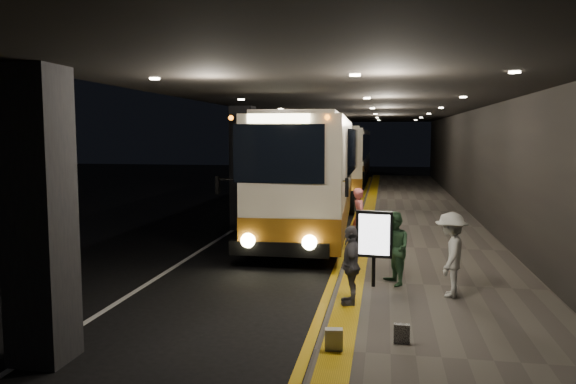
% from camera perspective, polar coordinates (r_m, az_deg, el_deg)
% --- Properties ---
extents(ground, '(90.00, 90.00, 0.00)m').
position_cam_1_polar(ground, '(16.20, -2.93, -6.27)').
color(ground, black).
extents(lane_line_white, '(0.12, 50.00, 0.01)m').
position_cam_1_polar(lane_line_white, '(21.40, -4.66, -3.29)').
color(lane_line_white, silver).
rests_on(lane_line_white, ground).
extents(kerb_stripe_yellow, '(0.18, 50.00, 0.01)m').
position_cam_1_polar(kerb_stripe_yellow, '(20.76, 6.52, -3.60)').
color(kerb_stripe_yellow, gold).
rests_on(kerb_stripe_yellow, ground).
extents(sidewalk, '(4.50, 50.00, 0.15)m').
position_cam_1_polar(sidewalk, '(20.75, 13.16, -3.52)').
color(sidewalk, '#514C44').
rests_on(sidewalk, ground).
extents(tactile_strip, '(0.50, 50.00, 0.01)m').
position_cam_1_polar(tactile_strip, '(20.71, 7.91, -3.21)').
color(tactile_strip, gold).
rests_on(tactile_strip, sidewalk).
extents(terminal_wall, '(0.10, 50.00, 6.00)m').
position_cam_1_polar(terminal_wall, '(20.74, 19.59, 4.41)').
color(terminal_wall, black).
rests_on(terminal_wall, ground).
extents(support_columns, '(0.80, 24.80, 4.40)m').
position_cam_1_polar(support_columns, '(20.12, -4.60, 2.42)').
color(support_columns, black).
rests_on(support_columns, ground).
extents(canopy, '(9.00, 50.00, 0.40)m').
position_cam_1_polar(canopy, '(20.50, 7.09, 9.17)').
color(canopy, black).
rests_on(canopy, support_columns).
extents(coach_main, '(3.09, 12.65, 3.91)m').
position_cam_1_polar(coach_main, '(19.84, 2.39, 1.45)').
color(coach_main, beige).
rests_on(coach_main, ground).
extents(coach_second, '(2.94, 11.91, 3.72)m').
position_cam_1_polar(coach_second, '(32.95, 5.44, 3.02)').
color(coach_second, beige).
rests_on(coach_second, ground).
extents(coach_third, '(2.48, 11.66, 3.66)m').
position_cam_1_polar(coach_third, '(44.65, 6.50, 3.72)').
color(coach_third, beige).
rests_on(coach_third, ground).
extents(passenger_boarding, '(0.55, 0.71, 1.71)m').
position_cam_1_polar(passenger_boarding, '(16.47, 7.26, -2.56)').
color(passenger_boarding, '#C85D5F').
rests_on(passenger_boarding, sidewalk).
extents(passenger_waiting_green, '(0.74, 0.90, 1.60)m').
position_cam_1_polar(passenger_waiting_green, '(12.38, 10.69, -5.67)').
color(passenger_waiting_green, '#37643F').
rests_on(passenger_waiting_green, sidewalk).
extents(passenger_waiting_white, '(0.74, 1.19, 1.71)m').
position_cam_1_polar(passenger_waiting_white, '(11.81, 16.20, -6.10)').
color(passenger_waiting_white, '#B8BAB3').
rests_on(passenger_waiting_white, sidewalk).
extents(passenger_waiting_grey, '(0.52, 0.92, 1.52)m').
position_cam_1_polar(passenger_waiting_grey, '(10.88, 6.41, -7.41)').
color(passenger_waiting_grey, '#514F54').
rests_on(passenger_waiting_grey, sidewalk).
extents(bag_polka, '(0.25, 0.11, 0.30)m').
position_cam_1_polar(bag_polka, '(9.23, 11.48, -13.91)').
color(bag_polka, black).
rests_on(bag_polka, sidewalk).
extents(bag_plain, '(0.29, 0.19, 0.34)m').
position_cam_1_polar(bag_plain, '(8.79, 4.68, -14.72)').
color(bag_plain, beige).
rests_on(bag_plain, sidewalk).
extents(info_sign, '(0.78, 0.22, 1.64)m').
position_cam_1_polar(info_sign, '(12.12, 8.74, -4.43)').
color(info_sign, black).
rests_on(info_sign, sidewalk).
extents(stanchion_post, '(0.05, 0.05, 1.03)m').
position_cam_1_polar(stanchion_post, '(13.76, 6.49, -5.64)').
color(stanchion_post, black).
rests_on(stanchion_post, sidewalk).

